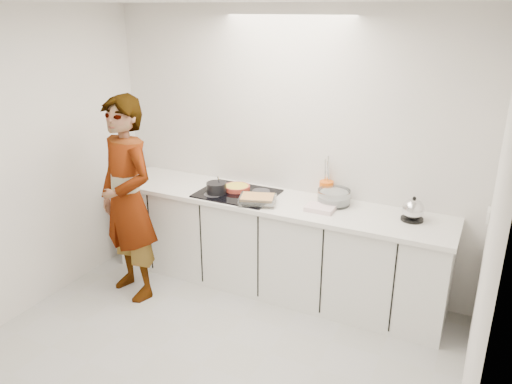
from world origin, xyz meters
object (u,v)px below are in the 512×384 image
at_px(saucepan, 216,188).
at_px(cook, 127,200).
at_px(mixing_bowl, 334,198).
at_px(tart_dish, 237,187).
at_px(baking_dish, 257,199).
at_px(kettle, 413,210).
at_px(hob, 237,193).
at_px(utensil_crock, 326,190).

xyz_separation_m(saucepan, cook, (-0.61, -0.54, -0.04)).
xyz_separation_m(mixing_bowl, cook, (-1.67, -0.79, -0.03)).
height_order(tart_dish, baking_dish, baking_dish).
distance_m(saucepan, kettle, 1.76).
distance_m(baking_dish, mixing_bowl, 0.68).
relative_size(baking_dish, mixing_bowl, 1.28).
xyz_separation_m(hob, mixing_bowl, (0.89, 0.15, 0.06)).
bearing_deg(hob, mixing_bowl, 9.81).
relative_size(baking_dish, cook, 0.20).
xyz_separation_m(mixing_bowl, kettle, (0.69, -0.06, 0.03)).
bearing_deg(utensil_crock, baking_dish, -139.98).
bearing_deg(saucepan, baking_dish, -5.45).
relative_size(hob, baking_dish, 1.93).
relative_size(hob, tart_dish, 2.76).
xyz_separation_m(saucepan, utensil_crock, (0.94, 0.37, 0.01)).
height_order(saucepan, mixing_bowl, saucepan).
distance_m(saucepan, utensil_crock, 1.02).
relative_size(kettle, utensil_crock, 1.30).
relative_size(saucepan, baking_dish, 0.56).
distance_m(tart_dish, utensil_crock, 0.85).
relative_size(saucepan, kettle, 1.00).
height_order(kettle, cook, cook).
distance_m(saucepan, baking_dish, 0.45).
bearing_deg(mixing_bowl, cook, -154.71).
bearing_deg(cook, kettle, 35.83).
xyz_separation_m(hob, tart_dish, (-0.04, 0.07, 0.03)).
height_order(saucepan, baking_dish, saucepan).
xyz_separation_m(saucepan, mixing_bowl, (1.06, 0.25, -0.00)).
height_order(tart_dish, cook, cook).
relative_size(baking_dish, utensil_crock, 2.33).
distance_m(tart_dish, cook, 1.02).
bearing_deg(utensil_crock, mixing_bowl, -47.04).
distance_m(kettle, utensil_crock, 0.82).
distance_m(hob, saucepan, 0.20).
xyz_separation_m(baking_dish, utensil_crock, (0.50, 0.42, 0.03)).
bearing_deg(tart_dish, hob, -59.37).
bearing_deg(mixing_bowl, baking_dish, -154.20).
relative_size(baking_dish, kettle, 1.79).
bearing_deg(utensil_crock, kettle, -12.44).
bearing_deg(kettle, cook, -162.75).
bearing_deg(kettle, saucepan, -173.59).
height_order(kettle, utensil_crock, kettle).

